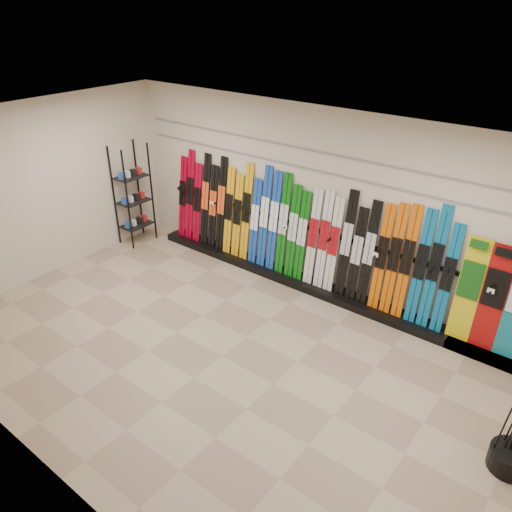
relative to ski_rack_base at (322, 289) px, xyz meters
The scene contains 11 objects.
floor 2.29m from the ski_rack_base, 95.64° to the right, with size 8.00×8.00×0.00m, color gray.
back_wall 1.47m from the ski_rack_base, 135.64° to the left, with size 8.00×8.00×0.00m, color beige.
left_wall 5.01m from the ski_rack_base, 151.65° to the right, with size 5.00×5.00×0.00m, color beige.
ceiling 3.73m from the ski_rack_base, 95.64° to the right, with size 8.00×8.00×0.00m, color silver.
ski_rack_base is the anchor object (origin of this frame).
skis 1.11m from the ski_rack_base, behind, with size 5.37×0.28×1.83m.
snowboards 2.67m from the ski_rack_base, ahead, with size 0.96×0.23×1.52m.
accessory_rack 4.12m from the ski_rack_base, behind, with size 0.40×0.60×1.97m, color black.
pole_bin 3.82m from the ski_rack_base, 27.81° to the right, with size 0.43×0.43×0.25m, color black.
slatwall_rail_0 1.96m from the ski_rack_base, 138.37° to the left, with size 7.60×0.02×0.03m, color gray.
slatwall_rail_1 2.26m from the ski_rack_base, 138.37° to the left, with size 7.60×0.02×0.03m, color gray.
Camera 1 is at (3.72, -4.00, 4.47)m, focal length 35.00 mm.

